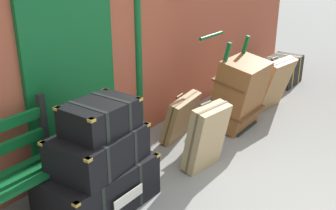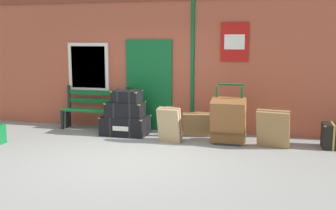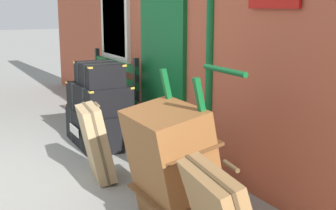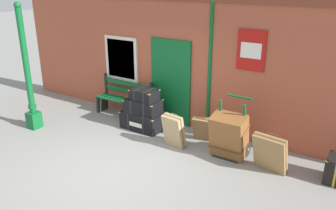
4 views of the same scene
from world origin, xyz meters
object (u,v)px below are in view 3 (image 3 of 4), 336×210
(suitcase_beige, at_px, (96,143))
(large_brown_trunk, at_px, (172,166))
(steamer_trunk_top, at_px, (99,74))
(platform_bench, at_px, (106,93))
(steamer_trunk_middle, at_px, (99,97))
(porters_trolley, at_px, (192,187))
(steamer_trunk_base, at_px, (102,127))
(suitcase_umber, at_px, (179,157))

(suitcase_beige, bearing_deg, large_brown_trunk, 10.15)
(steamer_trunk_top, bearing_deg, platform_bench, 156.62)
(steamer_trunk_middle, xyz_separation_m, large_brown_trunk, (2.29, -0.21, -0.11))
(platform_bench, relative_size, porters_trolley, 1.34)
(steamer_trunk_middle, distance_m, large_brown_trunk, 2.30)
(steamer_trunk_base, height_order, suitcase_beige, suitcase_beige)
(suitcase_beige, distance_m, suitcase_umber, 0.81)
(platform_bench, height_order, suitcase_umber, platform_bench)
(steamer_trunk_top, height_order, porters_trolley, porters_trolley)
(steamer_trunk_top, distance_m, suitcase_beige, 1.26)
(steamer_trunk_middle, bearing_deg, large_brown_trunk, -5.29)
(large_brown_trunk, height_order, suitcase_umber, large_brown_trunk)
(platform_bench, distance_m, porters_trolley, 3.23)
(steamer_trunk_base, relative_size, suitcase_umber, 1.51)
(steamer_trunk_middle, relative_size, steamer_trunk_top, 1.38)
(porters_trolley, height_order, suitcase_umber, porters_trolley)
(steamer_trunk_middle, bearing_deg, suitcase_umber, 7.88)
(steamer_trunk_top, relative_size, large_brown_trunk, 0.64)
(suitcase_beige, height_order, suitcase_umber, suitcase_beige)
(steamer_trunk_middle, xyz_separation_m, steamer_trunk_top, (0.04, -0.00, 0.29))
(steamer_trunk_base, bearing_deg, platform_bench, 156.85)
(steamer_trunk_base, bearing_deg, steamer_trunk_top, -26.80)
(steamer_trunk_base, distance_m, large_brown_trunk, 2.33)
(porters_trolley, height_order, suitcase_beige, porters_trolley)
(steamer_trunk_middle, height_order, large_brown_trunk, large_brown_trunk)
(platform_bench, bearing_deg, suitcase_beige, -22.25)
(steamer_trunk_base, bearing_deg, large_brown_trunk, -5.90)
(steamer_trunk_top, height_order, large_brown_trunk, steamer_trunk_top)
(platform_bench, xyz_separation_m, large_brown_trunk, (3.19, -0.62, 0.03))
(steamer_trunk_top, distance_m, porters_trolley, 2.33)
(steamer_trunk_base, distance_m, suitcase_beige, 1.23)
(steamer_trunk_top, xyz_separation_m, suitcase_beige, (1.08, -0.42, -0.50))
(steamer_trunk_middle, xyz_separation_m, porters_trolley, (2.29, -0.04, -0.31))
(large_brown_trunk, distance_m, suitcase_beige, 1.19)
(porters_trolley, distance_m, suitcase_umber, 0.74)
(porters_trolley, relative_size, suitcase_beige, 1.58)
(steamer_trunk_middle, bearing_deg, steamer_trunk_base, 119.84)
(steamer_trunk_middle, bearing_deg, platform_bench, 155.80)
(steamer_trunk_base, distance_m, suitcase_umber, 1.63)
(platform_bench, distance_m, steamer_trunk_base, 0.99)
(platform_bench, distance_m, steamer_trunk_top, 1.11)
(steamer_trunk_top, height_order, suitcase_umber, steamer_trunk_top)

